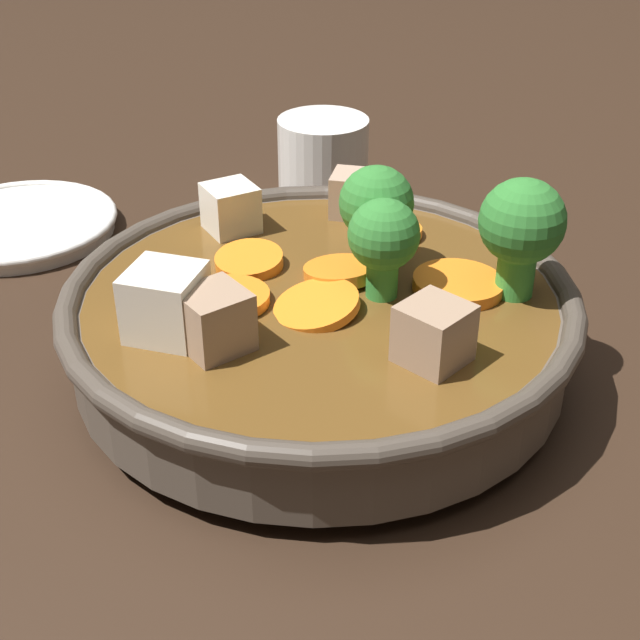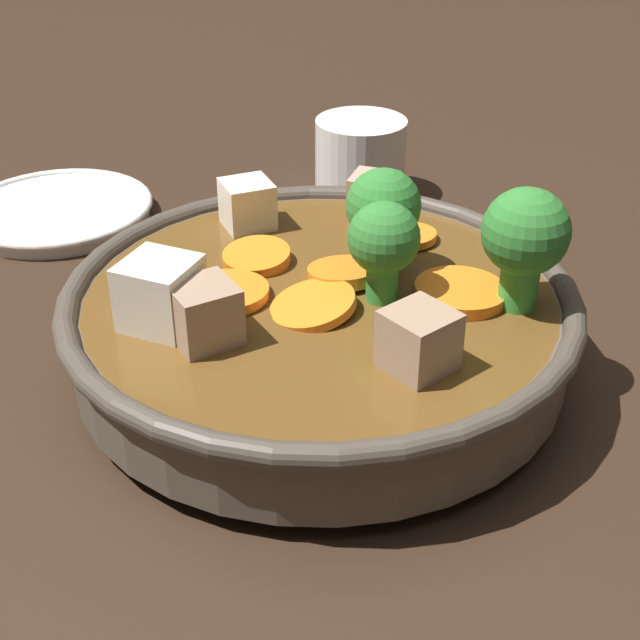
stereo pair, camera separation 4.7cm
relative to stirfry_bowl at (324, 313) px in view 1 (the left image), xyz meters
name	(u,v)px [view 1 (the left image)]	position (x,y,z in m)	size (l,w,h in m)	color
ground_plane	(320,371)	(0.00, 0.00, -0.04)	(3.00, 3.00, 0.00)	black
stirfry_bowl	(324,313)	(0.00, 0.00, 0.00)	(0.27, 0.27, 0.11)	#51473D
side_saucer	(19,224)	(-0.14, 0.24, -0.03)	(0.14, 0.14, 0.01)	white
tea_cup	(323,156)	(0.09, 0.23, -0.01)	(0.07, 0.07, 0.06)	white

